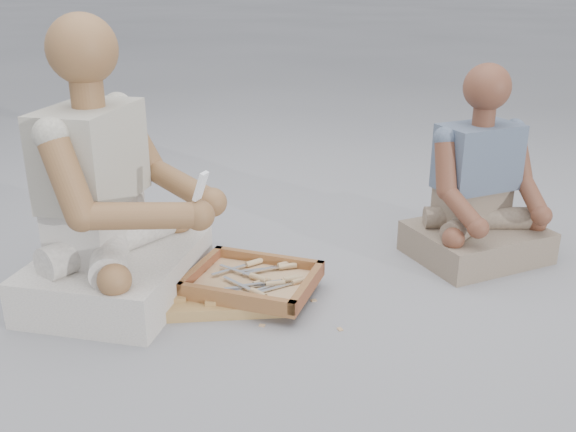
% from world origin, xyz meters
% --- Properties ---
extents(ground, '(60.00, 60.00, 0.00)m').
position_xyz_m(ground, '(0.00, 0.00, 0.00)').
color(ground, gray).
rests_on(ground, ground).
extents(carved_panel, '(0.69, 0.54, 0.04)m').
position_xyz_m(carved_panel, '(-0.33, 0.09, 0.02)').
color(carved_panel, olive).
rests_on(carved_panel, ground).
extents(tool_tray, '(0.50, 0.43, 0.06)m').
position_xyz_m(tool_tray, '(-0.13, 0.11, 0.06)').
color(tool_tray, brown).
rests_on(tool_tray, carved_panel).
extents(chisel_0, '(0.19, 0.14, 0.02)m').
position_xyz_m(chisel_0, '(-0.10, 0.01, 0.07)').
color(chisel_0, silver).
rests_on(chisel_0, tool_tray).
extents(chisel_1, '(0.21, 0.11, 0.02)m').
position_xyz_m(chisel_1, '(-0.00, 0.12, 0.07)').
color(chisel_1, silver).
rests_on(chisel_1, tool_tray).
extents(chisel_2, '(0.17, 0.17, 0.02)m').
position_xyz_m(chisel_2, '(-0.17, 0.23, 0.07)').
color(chisel_2, silver).
rests_on(chisel_2, tool_tray).
extents(chisel_3, '(0.18, 0.15, 0.02)m').
position_xyz_m(chisel_3, '(0.03, 0.11, 0.07)').
color(chisel_3, silver).
rests_on(chisel_3, tool_tray).
extents(chisel_4, '(0.21, 0.10, 0.02)m').
position_xyz_m(chisel_4, '(-0.04, 0.22, 0.07)').
color(chisel_4, silver).
rests_on(chisel_4, tool_tray).
extents(chisel_5, '(0.17, 0.17, 0.02)m').
position_xyz_m(chisel_5, '(-0.11, 0.09, 0.06)').
color(chisel_5, silver).
rests_on(chisel_5, tool_tray).
extents(chisel_6, '(0.21, 0.10, 0.02)m').
position_xyz_m(chisel_6, '(-0.06, 0.08, 0.07)').
color(chisel_6, silver).
rests_on(chisel_6, tool_tray).
extents(chisel_7, '(0.18, 0.15, 0.02)m').
position_xyz_m(chisel_7, '(-0.04, 0.24, 0.07)').
color(chisel_7, silver).
rests_on(chisel_7, tool_tray).
extents(chisel_8, '(0.16, 0.17, 0.02)m').
position_xyz_m(chisel_8, '(-0.01, 0.12, 0.07)').
color(chisel_8, silver).
rests_on(chisel_8, tool_tray).
extents(chisel_9, '(0.20, 0.12, 0.02)m').
position_xyz_m(chisel_9, '(-0.13, 0.12, 0.08)').
color(chisel_9, silver).
rests_on(chisel_9, tool_tray).
extents(wood_chip_0, '(0.02, 0.02, 0.00)m').
position_xyz_m(wood_chip_0, '(-0.32, 0.48, 0.00)').
color(wood_chip_0, tan).
rests_on(wood_chip_0, ground).
extents(wood_chip_1, '(0.02, 0.02, 0.00)m').
position_xyz_m(wood_chip_1, '(0.10, 0.11, 0.00)').
color(wood_chip_1, tan).
rests_on(wood_chip_1, ground).
extents(wood_chip_2, '(0.02, 0.02, 0.00)m').
position_xyz_m(wood_chip_2, '(-0.01, 0.10, 0.00)').
color(wood_chip_2, tan).
rests_on(wood_chip_2, ground).
extents(wood_chip_3, '(0.02, 0.02, 0.00)m').
position_xyz_m(wood_chip_3, '(0.21, -0.08, 0.00)').
color(wood_chip_3, tan).
rests_on(wood_chip_3, ground).
extents(wood_chip_4, '(0.02, 0.02, 0.00)m').
position_xyz_m(wood_chip_4, '(-0.05, -0.09, 0.00)').
color(wood_chip_4, tan).
rests_on(wood_chip_4, ground).
extents(wood_chip_5, '(0.02, 0.02, 0.00)m').
position_xyz_m(wood_chip_5, '(-0.36, -0.06, 0.00)').
color(wood_chip_5, tan).
rests_on(wood_chip_5, ground).
extents(wood_chip_6, '(0.02, 0.02, 0.00)m').
position_xyz_m(wood_chip_6, '(-0.13, 0.28, 0.00)').
color(wood_chip_6, tan).
rests_on(wood_chip_6, ground).
extents(wood_chip_7, '(0.02, 0.02, 0.00)m').
position_xyz_m(wood_chip_7, '(-0.02, 0.27, 0.00)').
color(wood_chip_7, tan).
rests_on(wood_chip_7, ground).
extents(wood_chip_8, '(0.02, 0.02, 0.00)m').
position_xyz_m(wood_chip_8, '(-0.09, 0.46, 0.00)').
color(wood_chip_8, tan).
rests_on(wood_chip_8, ground).
extents(wood_chip_9, '(0.02, 0.02, 0.00)m').
position_xyz_m(wood_chip_9, '(-0.38, 0.43, 0.00)').
color(wood_chip_9, tan).
rests_on(wood_chip_9, ground).
extents(wood_chip_10, '(0.02, 0.02, 0.00)m').
position_xyz_m(wood_chip_10, '(-0.34, 0.48, 0.00)').
color(wood_chip_10, tan).
rests_on(wood_chip_10, ground).
extents(craftsman, '(0.68, 0.67, 1.00)m').
position_xyz_m(craftsman, '(-0.63, 0.05, 0.34)').
color(craftsman, silver).
rests_on(craftsman, ground).
extents(companion, '(0.65, 0.62, 0.80)m').
position_xyz_m(companion, '(0.71, 0.62, 0.27)').
color(companion, gray).
rests_on(companion, ground).
extents(mobile_phone, '(0.06, 0.05, 0.10)m').
position_xyz_m(mobile_phone, '(-0.26, -0.04, 0.47)').
color(mobile_phone, white).
rests_on(mobile_phone, craftsman).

